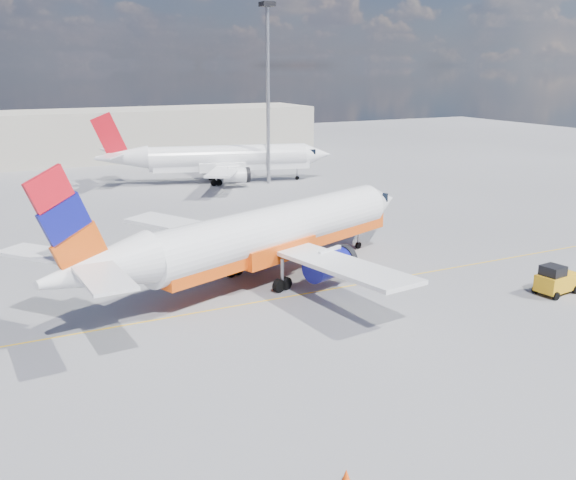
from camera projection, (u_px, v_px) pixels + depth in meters
name	position (u px, v px, depth m)	size (l,w,h in m)	color
ground	(278.00, 317.00, 39.45)	(240.00, 240.00, 0.00)	slate
taxi_line	(258.00, 302.00, 42.04)	(70.00, 0.15, 0.01)	gold
terminal_main	(107.00, 135.00, 105.22)	(70.00, 14.00, 8.00)	beige
main_jet	(266.00, 234.00, 45.48)	(33.36, 25.23, 10.19)	white
second_jet	(221.00, 159.00, 84.03)	(31.21, 23.84, 9.43)	white
gse_tug	(556.00, 280.00, 43.29)	(3.08, 2.14, 2.07)	black
traffic_cone	(346.00, 476.00, 23.73)	(0.41, 0.41, 0.58)	white
floodlight_mast	(268.00, 78.00, 80.84)	(1.64, 1.64, 22.53)	#96969E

